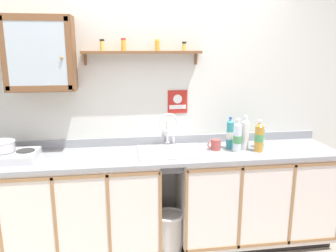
# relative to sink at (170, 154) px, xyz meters

# --- Properties ---
(back_wall) EXTENTS (3.97, 0.07, 2.54)m
(back_wall) POSITION_rel_sink_xyz_m (-0.15, 0.27, 0.37)
(back_wall) COLOR silver
(back_wall) RESTS_ON ground
(lower_cabinet_run) EXTENTS (1.71, 0.58, 0.91)m
(lower_cabinet_run) POSITION_rel_sink_xyz_m (-0.97, -0.04, -0.45)
(lower_cabinet_run) COLOR black
(lower_cabinet_run) RESTS_ON ground
(lower_cabinet_run_right) EXTENTS (1.44, 0.58, 0.91)m
(lower_cabinet_run_right) POSITION_rel_sink_xyz_m (0.80, -0.04, -0.45)
(lower_cabinet_run_right) COLOR black
(lower_cabinet_run_right) RESTS_ON ground
(countertop) EXTENTS (3.33, 0.61, 0.03)m
(countertop) POSITION_rel_sink_xyz_m (-0.15, -0.04, 0.01)
(countertop) COLOR gray
(countertop) RESTS_ON lower_cabinet_run
(backsplash) EXTENTS (3.33, 0.02, 0.08)m
(backsplash) POSITION_rel_sink_xyz_m (-0.15, 0.24, 0.07)
(backsplash) COLOR gray
(backsplash) RESTS_ON countertop
(sink) EXTENTS (0.58, 0.48, 0.46)m
(sink) POSITION_rel_sink_xyz_m (0.00, 0.00, 0.00)
(sink) COLOR silver
(sink) RESTS_ON countertop
(hot_plate_stove) EXTENTS (0.37, 0.33, 0.07)m
(hot_plate_stove) POSITION_rel_sink_xyz_m (-1.32, -0.05, 0.06)
(hot_plate_stove) COLOR silver
(hot_plate_stove) RESTS_ON countertop
(saucepan) EXTENTS (0.38, 0.23, 0.09)m
(saucepan) POSITION_rel_sink_xyz_m (-1.41, -0.03, 0.15)
(saucepan) COLOR silver
(saucepan) RESTS_ON hot_plate_stove
(bottle_detergent_teal_0) EXTENTS (0.06, 0.06, 0.30)m
(bottle_detergent_teal_0) POSITION_rel_sink_xyz_m (0.55, 0.01, 0.16)
(bottle_detergent_teal_0) COLOR teal
(bottle_detergent_teal_0) RESTS_ON countertop
(bottle_opaque_white_1) EXTENTS (0.08, 0.08, 0.31)m
(bottle_opaque_white_1) POSITION_rel_sink_xyz_m (0.68, -0.03, 0.17)
(bottle_opaque_white_1) COLOR white
(bottle_opaque_white_1) RESTS_ON countertop
(bottle_water_clear_2) EXTENTS (0.08, 0.08, 0.30)m
(bottle_water_clear_2) POSITION_rel_sink_xyz_m (0.59, -0.09, 0.16)
(bottle_water_clear_2) COLOR silver
(bottle_water_clear_2) RESTS_ON countertop
(bottle_soda_green_3) EXTENTS (0.06, 0.06, 0.22)m
(bottle_soda_green_3) POSITION_rel_sink_xyz_m (0.85, -0.00, 0.12)
(bottle_soda_green_3) COLOR #4CB266
(bottle_soda_green_3) RESTS_ON countertop
(bottle_water_blue_4) EXTENTS (0.06, 0.06, 0.29)m
(bottle_water_blue_4) POSITION_rel_sink_xyz_m (0.72, 0.08, 0.16)
(bottle_water_blue_4) COLOR #8CB7E0
(bottle_water_blue_4) RESTS_ON countertop
(bottle_juice_amber_5) EXTENTS (0.08, 0.08, 0.29)m
(bottle_juice_amber_5) POSITION_rel_sink_xyz_m (0.79, -0.11, 0.16)
(bottle_juice_amber_5) COLOR gold
(bottle_juice_amber_5) RESTS_ON countertop
(mug) EXTENTS (0.13, 0.09, 0.10)m
(mug) POSITION_rel_sink_xyz_m (0.42, -0.01, 0.07)
(mug) COLOR #B24C47
(mug) RESTS_ON countertop
(wall_cabinet) EXTENTS (0.56, 0.28, 0.61)m
(wall_cabinet) POSITION_rel_sink_xyz_m (-1.08, 0.12, 0.89)
(wall_cabinet) COLOR brown
(spice_shelf) EXTENTS (1.06, 0.14, 0.23)m
(spice_shelf) POSITION_rel_sink_xyz_m (-0.23, 0.18, 0.90)
(spice_shelf) COLOR brown
(warning_sign) EXTENTS (0.19, 0.01, 0.22)m
(warning_sign) POSITION_rel_sink_xyz_m (0.11, 0.24, 0.43)
(warning_sign) COLOR #B2261E
(trash_bin) EXTENTS (0.26, 0.26, 0.39)m
(trash_bin) POSITION_rel_sink_xyz_m (-0.02, -0.12, -0.71)
(trash_bin) COLOR silver
(trash_bin) RESTS_ON ground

